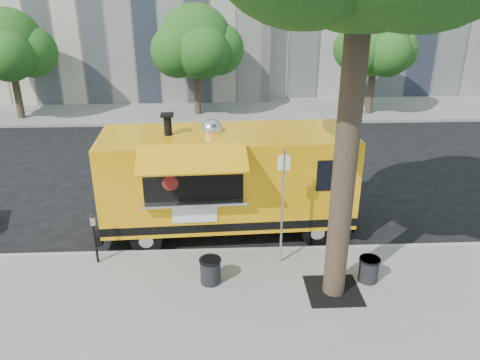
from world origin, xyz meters
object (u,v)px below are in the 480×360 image
object	(u,v)px
far_tree_b	(196,41)
trash_bin_right	(369,269)
far_tree_c	(376,43)
sign_post	(283,200)
parking_meter	(94,233)
trash_bin_left	(210,270)
far_tree_a	(8,44)
food_truck	(227,179)

from	to	relation	value
far_tree_b	trash_bin_right	bearing A→B (deg)	-73.43
far_tree_b	far_tree_c	xyz separation A→B (m)	(9.00, -0.30, -0.12)
far_tree_b	trash_bin_right	xyz separation A→B (m)	(4.50, -15.13, -3.37)
far_tree_c	sign_post	world-z (taller)	far_tree_c
sign_post	parking_meter	world-z (taller)	sign_post
far_tree_c	trash_bin_right	distance (m)	15.83
trash_bin_left	trash_bin_right	bearing A→B (deg)	-1.58
far_tree_a	far_tree_b	size ratio (longest dim) A/B	0.97
sign_post	food_truck	bearing A→B (deg)	124.79
sign_post	food_truck	xyz separation A→B (m)	(-1.28, 1.84, -0.22)
far_tree_c	food_truck	size ratio (longest dim) A/B	0.73
far_tree_a	parking_meter	world-z (taller)	far_tree_a
far_tree_c	sign_post	bearing A→B (deg)	-114.81
far_tree_b	trash_bin_left	bearing A→B (deg)	-86.86
far_tree_b	sign_post	world-z (taller)	far_tree_b
far_tree_a	parking_meter	bearing A→B (deg)	-62.85
food_truck	far_tree_c	bearing A→B (deg)	54.95
far_tree_a	trash_bin_right	distance (m)	20.25
far_tree_b	food_truck	xyz separation A→B (m)	(1.27, -12.41, -2.20)
sign_post	parking_meter	bearing A→B (deg)	177.48
far_tree_a	sign_post	distance (m)	18.14
far_tree_b	far_tree_c	distance (m)	9.01
far_tree_a	food_truck	size ratio (longest dim) A/B	0.75
far_tree_c	far_tree_b	bearing A→B (deg)	178.09
far_tree_c	trash_bin_right	bearing A→B (deg)	-106.88
parking_meter	trash_bin_left	xyz separation A→B (m)	(2.82, -0.98, -0.50)
trash_bin_left	trash_bin_right	distance (m)	3.68
far_tree_b	sign_post	size ratio (longest dim) A/B	1.83
far_tree_a	food_truck	world-z (taller)	far_tree_a
far_tree_a	sign_post	bearing A→B (deg)	-50.17
far_tree_c	sign_post	xyz separation A→B (m)	(-6.45, -13.95, -1.87)
far_tree_b	sign_post	distance (m)	14.61
food_truck	trash_bin_left	world-z (taller)	food_truck
sign_post	far_tree_a	bearing A→B (deg)	129.83
parking_meter	trash_bin_left	size ratio (longest dim) A/B	2.16
far_tree_b	trash_bin_left	size ratio (longest dim) A/B	8.92
sign_post	trash_bin_right	xyz separation A→B (m)	(1.95, -0.88, -1.38)
far_tree_c	trash_bin_left	xyz separation A→B (m)	(-8.18, -14.73, -3.24)
parking_meter	trash_bin_right	xyz separation A→B (m)	(6.50, -1.08, -0.52)
food_truck	trash_bin_left	bearing A→B (deg)	-102.20
far_tree_c	parking_meter	size ratio (longest dim) A/B	3.90
far_tree_c	food_truck	distance (m)	14.52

